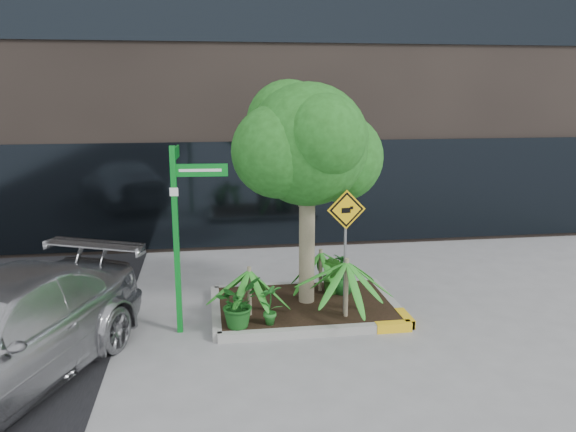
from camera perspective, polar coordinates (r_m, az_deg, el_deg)
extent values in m
plane|color=gray|center=(10.04, 0.86, -10.27)|extent=(80.00, 80.00, 0.00)
cube|color=#9E9E99|center=(11.32, 0.73, -7.13)|extent=(3.20, 0.15, 0.15)
cube|color=#9E9E99|center=(9.32, 2.91, -11.67)|extent=(3.20, 0.15, 0.15)
cube|color=#9E9E99|center=(10.17, -7.33, -9.60)|extent=(0.15, 2.20, 0.15)
cube|color=#9E9E99|center=(10.69, 10.28, -8.57)|extent=(0.15, 2.20, 0.15)
cube|color=yellow|center=(9.64, 10.66, -11.02)|extent=(0.60, 0.17, 0.15)
cube|color=black|center=(10.29, 1.71, -8.95)|extent=(3.05, 2.05, 0.06)
cylinder|color=gray|center=(10.00, 1.93, -2.34)|extent=(0.28, 0.28, 2.65)
cylinder|color=gray|center=(9.81, 2.48, 3.17)|extent=(0.50, 0.14, 0.86)
sphere|color=#1C5317|center=(9.70, 2.00, 7.27)|extent=(2.12, 2.12, 2.12)
sphere|color=#1C5317|center=(10.12, 5.18, 5.94)|extent=(1.59, 1.59, 1.59)
sphere|color=#1C5317|center=(9.46, -0.98, 6.59)|extent=(1.59, 1.59, 1.59)
sphere|color=#1C5317|center=(9.20, 3.70, 8.05)|extent=(1.41, 1.41, 1.41)
sphere|color=#1C5317|center=(10.07, 0.06, 9.48)|extent=(1.50, 1.50, 1.50)
cylinder|color=gray|center=(9.58, 5.94, -7.23)|extent=(0.07, 0.07, 1.03)
cylinder|color=gray|center=(9.62, -3.93, -7.61)|extent=(0.07, 0.07, 0.86)
cylinder|color=gray|center=(10.76, 3.32, -5.50)|extent=(0.07, 0.07, 0.82)
imported|color=#164E17|center=(9.22, -5.16, -8.79)|extent=(0.99, 0.99, 0.80)
imported|color=#1C5D1F|center=(10.66, 5.60, -5.85)|extent=(0.58, 0.58, 0.77)
imported|color=#237426|center=(9.27, -1.81, -8.89)|extent=(0.48, 0.48, 0.71)
imported|color=#27651D|center=(10.60, 4.56, -6.00)|extent=(0.57, 0.57, 0.75)
cube|color=#0C8523|center=(9.15, -11.27, -2.62)|extent=(0.09, 0.09, 3.08)
cube|color=#0C8523|center=(8.87, -8.91, 4.62)|extent=(0.86, 0.08, 0.20)
cube|color=#0C8523|center=(9.30, -11.35, 6.26)|extent=(0.08, 0.86, 0.20)
cube|color=white|center=(8.86, -8.91, 4.61)|extent=(0.66, 0.05, 0.04)
cube|color=white|center=(9.30, -11.45, 6.26)|extent=(0.05, 0.66, 0.04)
cube|color=white|center=(8.92, -11.52, 2.41)|extent=(0.13, 0.01, 0.13)
cylinder|color=slate|center=(9.55, 5.81, -4.24)|extent=(0.05, 0.10, 1.99)
cube|color=yellow|center=(9.32, 5.95, 0.66)|extent=(0.67, 0.07, 0.67)
cube|color=black|center=(9.31, 5.97, 0.64)|extent=(0.59, 0.05, 0.59)
cube|color=yellow|center=(9.31, 5.98, 0.63)|extent=(0.50, 0.05, 0.50)
cube|color=black|center=(9.30, 5.92, 0.56)|extent=(0.16, 0.02, 0.09)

